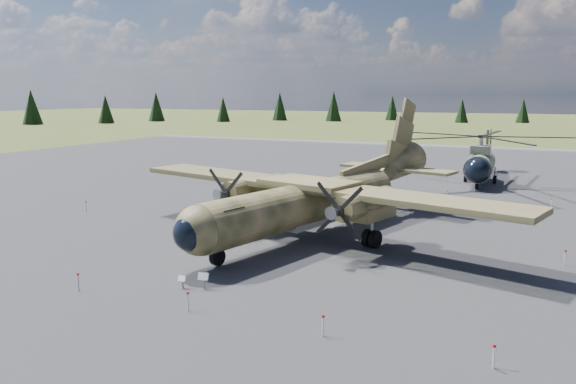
% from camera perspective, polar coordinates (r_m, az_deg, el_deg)
% --- Properties ---
extents(ground, '(500.00, 500.00, 0.00)m').
position_cam_1_polar(ground, '(36.40, -0.68, -4.28)').
color(ground, '#495526').
rests_on(ground, ground).
extents(apron, '(120.00, 120.00, 0.04)m').
position_cam_1_polar(apron, '(45.44, 4.66, -1.44)').
color(apron, slate).
rests_on(apron, ground).
extents(transport_plane, '(27.56, 24.65, 9.16)m').
position_cam_1_polar(transport_plane, '(35.80, 3.10, -0.23)').
color(transport_plane, '#414224').
rests_on(transport_plane, ground).
extents(helicopter_near, '(20.26, 23.47, 4.98)m').
position_cam_1_polar(helicopter_near, '(58.93, 19.02, 4.12)').
color(helicopter_near, gray).
rests_on(helicopter_near, ground).
extents(info_placard_left, '(0.40, 0.18, 0.62)m').
position_cam_1_polar(info_placard_left, '(26.85, -10.71, -8.75)').
color(info_placard_left, gray).
rests_on(info_placard_left, ground).
extents(info_placard_right, '(0.53, 0.31, 0.79)m').
position_cam_1_polar(info_placard_right, '(26.56, -8.59, -8.65)').
color(info_placard_right, gray).
rests_on(info_placard_right, ground).
extents(barrier_fence, '(33.12, 29.62, 0.85)m').
position_cam_1_polar(barrier_fence, '(36.41, -1.39, -3.46)').
color(barrier_fence, white).
rests_on(barrier_fence, ground).
extents(treeline, '(323.49, 327.64, 10.90)m').
position_cam_1_polar(treeline, '(30.14, 1.69, 1.97)').
color(treeline, black).
rests_on(treeline, ground).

